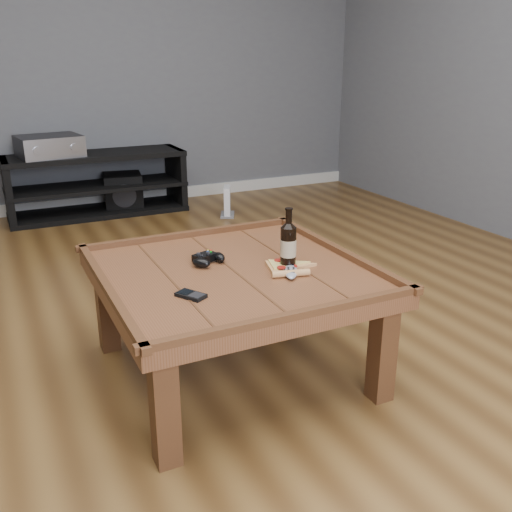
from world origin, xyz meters
name	(u,v)px	position (x,y,z in m)	size (l,w,h in m)	color
ground	(234,371)	(0.00, 0.00, 0.00)	(6.00, 6.00, 0.00)	#4D3116
wall_back	(78,40)	(0.00, 3.00, 1.35)	(5.00, 0.04, 2.70)	#56575E
baseboard	(94,202)	(0.00, 2.99, 0.05)	(5.00, 0.02, 0.10)	silver
coffee_table	(233,284)	(0.00, 0.00, 0.39)	(1.03, 1.03, 0.48)	#5A3219
media_console	(97,185)	(0.00, 2.75, 0.25)	(1.40, 0.45, 0.50)	black
beer_bottle	(288,244)	(0.21, -0.07, 0.55)	(0.06, 0.06, 0.24)	black
game_controller	(208,259)	(-0.06, 0.11, 0.47)	(0.15, 0.13, 0.04)	black
pizza_slice	(286,267)	(0.19, -0.08, 0.46)	(0.22, 0.29, 0.03)	tan
smartphone	(191,295)	(-0.24, -0.18, 0.46)	(0.10, 0.12, 0.01)	black
remote_control	(291,271)	(0.18, -0.13, 0.46)	(0.12, 0.17, 0.02)	#979BA4
av_receiver	(49,146)	(-0.33, 2.74, 0.58)	(0.50, 0.44, 0.16)	black
subwoofer	(123,192)	(0.22, 2.80, 0.15)	(0.35, 0.35, 0.30)	black
game_console	(227,203)	(0.93, 2.24, 0.11)	(0.18, 0.22, 0.24)	slate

